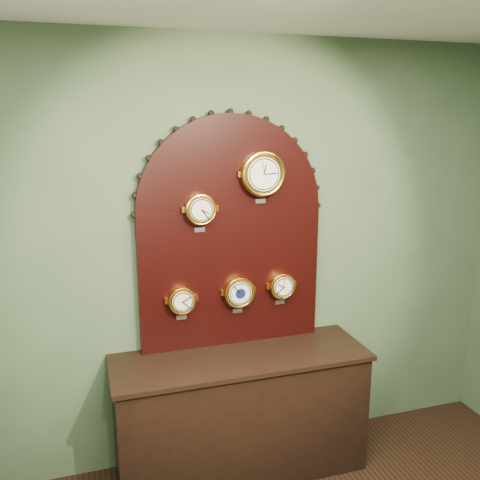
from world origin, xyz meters
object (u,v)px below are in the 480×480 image
object	(u,v)px
roman_clock	(200,209)
arabic_clock	(262,174)
barometer	(239,292)
display_board	(231,226)
tide_clock	(282,286)
shop_counter	(241,416)
hygrometer	(182,300)

from	to	relation	value
roman_clock	arabic_clock	world-z (taller)	arabic_clock
roman_clock	barometer	bearing A→B (deg)	-0.11
display_board	tide_clock	distance (m)	0.54
barometer	tide_clock	bearing A→B (deg)	0.18
display_board	roman_clock	bearing A→B (deg)	-162.67
shop_counter	display_board	xyz separation A→B (m)	(0.00, 0.22, 1.23)
display_board	arabic_clock	xyz separation A→B (m)	(0.19, -0.07, 0.33)
tide_clock	display_board	bearing A→B (deg)	168.92
barometer	tide_clock	size ratio (longest dim) A/B	1.12
arabic_clock	roman_clock	bearing A→B (deg)	179.68
roman_clock	arabic_clock	size ratio (longest dim) A/B	0.74
arabic_clock	hygrometer	world-z (taller)	arabic_clock
arabic_clock	shop_counter	bearing A→B (deg)	-140.96
arabic_clock	hygrometer	xyz separation A→B (m)	(-0.53, 0.00, -0.78)
hygrometer	barometer	world-z (taller)	barometer
hygrometer	tide_clock	bearing A→B (deg)	0.00
hygrometer	barometer	xyz separation A→B (m)	(0.38, -0.00, 0.02)
shop_counter	arabic_clock	size ratio (longest dim) A/B	4.80
shop_counter	tide_clock	distance (m)	0.89
display_board	hygrometer	size ratio (longest dim) A/B	6.63
hygrometer	roman_clock	bearing A→B (deg)	-0.19
roman_clock	tide_clock	distance (m)	0.77
roman_clock	hygrometer	world-z (taller)	roman_clock
shop_counter	barometer	size ratio (longest dim) A/B	6.22
display_board	roman_clock	size ratio (longest dim) A/B	6.22
shop_counter	roman_clock	world-z (taller)	roman_clock
barometer	roman_clock	bearing A→B (deg)	179.89
shop_counter	arabic_clock	bearing A→B (deg)	39.04
display_board	tide_clock	xyz separation A→B (m)	(0.33, -0.07, -0.41)
roman_clock	barometer	size ratio (longest dim) A/B	0.96
arabic_clock	tide_clock	size ratio (longest dim) A/B	1.45
shop_counter	roman_clock	distance (m)	1.38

